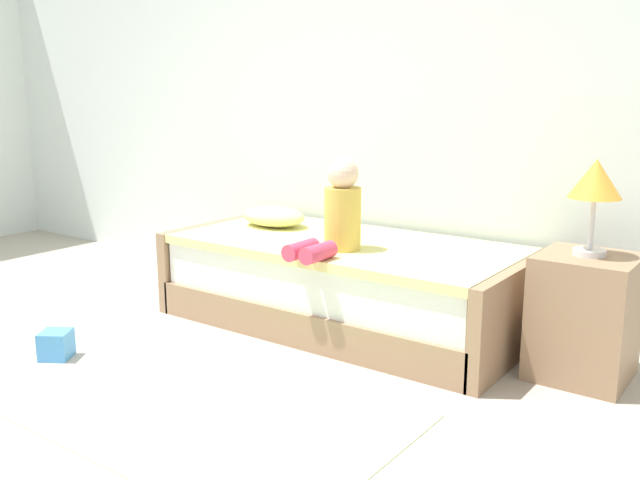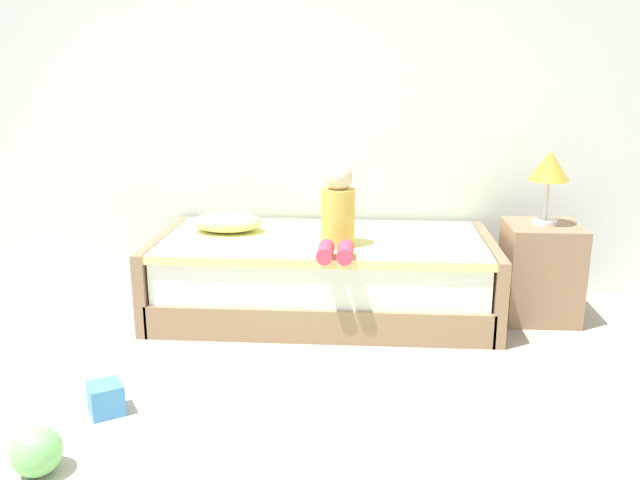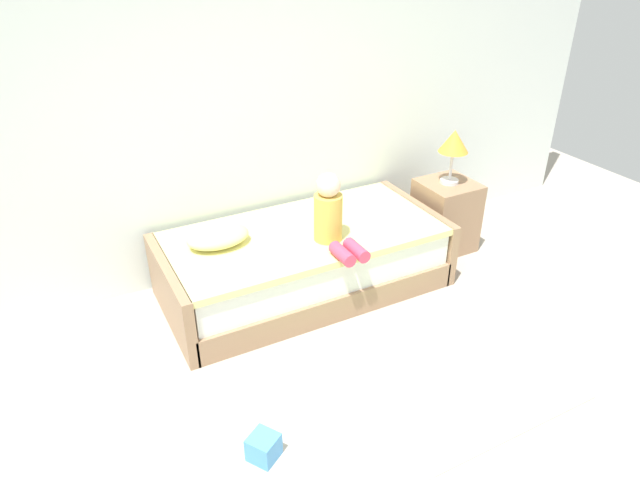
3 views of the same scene
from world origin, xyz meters
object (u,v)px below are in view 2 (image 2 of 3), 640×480
(child_figure, at_px, (338,214))
(toy_block, at_px, (106,399))
(nightstand, at_px, (540,271))
(table_lamp, at_px, (549,169))
(pillow, at_px, (228,222))
(bed, at_px, (323,276))
(toy_ball, at_px, (37,451))

(child_figure, height_order, toy_block, child_figure)
(nightstand, xyz_separation_m, table_lamp, (0.00, 0.00, 0.64))
(nightstand, distance_m, pillow, 1.99)
(bed, distance_m, nightstand, 1.35)
(table_lamp, relative_size, toy_block, 3.10)
(pillow, bearing_deg, table_lamp, -2.15)
(nightstand, height_order, toy_ball, nightstand)
(bed, height_order, child_figure, child_figure)
(pillow, distance_m, toy_ball, 1.98)
(bed, xyz_separation_m, pillow, (-0.62, 0.10, 0.32))
(table_lamp, bearing_deg, toy_ball, -142.18)
(bed, distance_m, toy_ball, 2.05)
(bed, bearing_deg, nightstand, 1.11)
(bed, bearing_deg, table_lamp, 1.11)
(nightstand, bearing_deg, table_lamp, 0.00)
(nightstand, xyz_separation_m, child_figure, (-1.25, -0.25, 0.40))
(nightstand, xyz_separation_m, pillow, (-1.97, 0.07, 0.26))
(table_lamp, distance_m, toy_ball, 3.08)
(bed, height_order, toy_ball, bed)
(toy_block, bearing_deg, table_lamp, 30.92)
(bed, distance_m, toy_block, 1.61)
(toy_ball, bearing_deg, nightstand, 37.82)
(child_figure, bearing_deg, pillow, 155.47)
(bed, distance_m, table_lamp, 1.52)
(child_figure, bearing_deg, table_lamp, 11.52)
(nightstand, bearing_deg, toy_block, -149.08)
(pillow, xyz_separation_m, toy_ball, (-0.37, -1.89, -0.47))
(bed, relative_size, toy_block, 14.56)
(child_figure, relative_size, pillow, 1.16)
(bed, relative_size, toy_ball, 10.78)
(bed, xyz_separation_m, table_lamp, (1.35, 0.03, 0.69))
(child_figure, bearing_deg, nightstand, 11.52)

